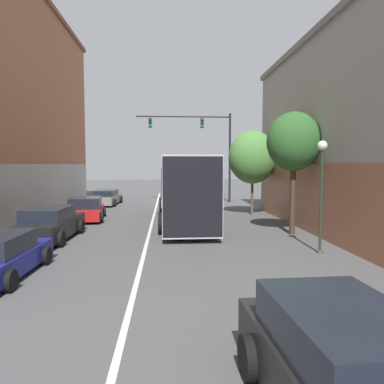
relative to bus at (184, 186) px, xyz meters
name	(u,v)px	position (x,y,z in m)	size (l,w,h in m)	color
lane_center_line	(149,233)	(-1.75, -3.54, -1.99)	(0.14, 47.72, 0.01)	silver
bus	(184,186)	(0.00, 0.00, 0.00)	(2.91, 12.62, 3.56)	#B7B7BC
hatchback_foreground	(352,382)	(1.17, -16.93, -1.29)	(2.02, 4.64, 1.50)	black
parked_car_left_mid	(86,209)	(-5.59, 0.79, -1.38)	(2.42, 4.31, 1.31)	red
parked_car_left_far	(50,224)	(-5.84, -4.94, -1.33)	(2.11, 4.74, 1.40)	black
parked_car_left_distant	(107,198)	(-5.68, 8.88, -1.43)	(2.08, 4.60, 1.18)	slate
traffic_signal_gantry	(204,139)	(2.17, 10.31, 3.32)	(7.88, 0.36, 7.42)	black
street_lamp	(321,183)	(4.55, -7.97, 0.52)	(0.35, 0.35, 4.02)	#233323
street_tree_near	(294,142)	(4.76, -4.32, 2.17)	(2.42, 2.18, 5.54)	#3D2D1E
street_tree_far	(253,157)	(4.46, 2.45, 1.63)	(3.03, 2.72, 5.30)	brown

